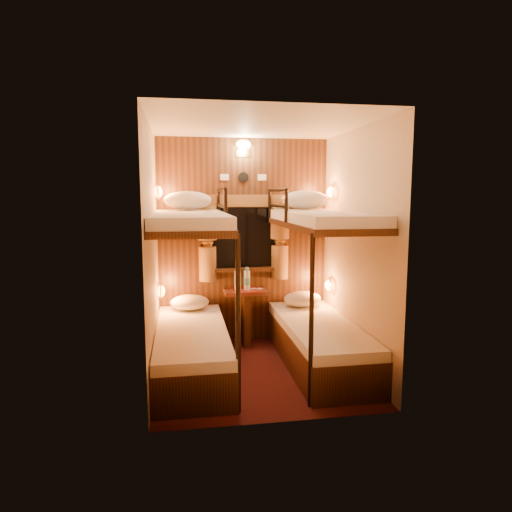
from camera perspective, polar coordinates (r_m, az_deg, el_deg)
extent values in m
plane|color=black|center=(4.71, 0.24, -14.16)|extent=(2.10, 2.10, 0.00)
plane|color=silver|center=(4.41, 0.26, 16.14)|extent=(2.10, 2.10, 0.00)
plane|color=#C6B293|center=(5.43, -1.61, 1.87)|extent=(2.40, 0.00, 2.40)
plane|color=#C6B293|center=(3.38, 3.23, -1.72)|extent=(2.40, 0.00, 2.40)
plane|color=#C6B293|center=(4.35, -12.85, 0.21)|extent=(0.00, 2.40, 2.40)
plane|color=#C6B293|center=(4.67, 12.43, 0.73)|extent=(0.00, 2.40, 2.40)
cube|color=#311D0D|center=(5.42, -1.58, 1.85)|extent=(2.00, 0.03, 2.40)
cube|color=#311D0D|center=(4.65, -8.01, -12.20)|extent=(0.70, 1.90, 0.35)
cube|color=white|center=(4.58, -8.06, -9.55)|extent=(0.68, 1.88, 0.10)
cube|color=#311D0D|center=(4.39, -8.32, 3.67)|extent=(0.70, 1.90, 0.06)
cube|color=white|center=(4.38, -8.34, 4.71)|extent=(0.68, 1.88, 0.10)
cylinder|color=black|center=(3.65, -2.25, -8.66)|extent=(0.04, 0.04, 1.45)
cylinder|color=black|center=(5.27, -4.73, 6.46)|extent=(0.04, 0.04, 0.32)
cylinder|color=black|center=(4.43, -3.82, 6.23)|extent=(0.04, 0.04, 0.32)
cylinder|color=black|center=(4.85, -4.33, 8.25)|extent=(0.04, 0.85, 0.04)
cylinder|color=black|center=(4.85, -4.31, 6.24)|extent=(0.03, 0.85, 0.03)
cube|color=#311D0D|center=(4.85, 7.84, -11.34)|extent=(0.70, 1.90, 0.35)
cube|color=white|center=(4.78, 7.89, -8.79)|extent=(0.68, 1.88, 0.10)
cube|color=#311D0D|center=(4.60, 8.13, 3.85)|extent=(0.70, 1.90, 0.06)
cube|color=white|center=(4.59, 8.15, 4.85)|extent=(0.68, 1.88, 0.10)
cylinder|color=black|center=(3.77, 6.93, -8.19)|extent=(0.04, 0.04, 1.45)
cylinder|color=black|center=(5.36, 1.72, 6.50)|extent=(0.04, 0.04, 0.32)
cylinder|color=black|center=(4.53, 3.81, 6.26)|extent=(0.04, 0.04, 0.32)
cylinder|color=black|center=(4.94, 2.69, 8.25)|extent=(0.04, 0.85, 0.04)
cylinder|color=black|center=(4.94, 2.68, 6.28)|extent=(0.03, 0.85, 0.03)
cube|color=black|center=(5.39, -1.56, 2.36)|extent=(0.98, 0.02, 0.78)
cube|color=black|center=(5.38, -1.54, 2.35)|extent=(0.90, 0.01, 0.70)
cube|color=#311D0D|center=(5.40, -1.48, -1.70)|extent=(1.00, 0.12, 0.04)
cube|color=brown|center=(5.34, -1.52, 6.93)|extent=(1.10, 0.06, 0.14)
cylinder|color=brown|center=(5.29, -6.13, 4.17)|extent=(0.22, 0.22, 0.40)
cylinder|color=brown|center=(5.31, -6.09, 1.70)|extent=(0.11, 0.11, 0.12)
cylinder|color=brown|center=(5.34, -6.05, -0.97)|extent=(0.20, 0.20, 0.40)
torus|color=#B58E35|center=(5.31, -6.09, 1.70)|extent=(0.14, 0.14, 0.02)
cylinder|color=brown|center=(5.41, 3.03, 4.28)|extent=(0.22, 0.22, 0.40)
cylinder|color=brown|center=(5.43, 3.01, 1.86)|extent=(0.11, 0.11, 0.12)
cylinder|color=brown|center=(5.46, 2.99, -0.75)|extent=(0.20, 0.20, 0.40)
torus|color=#B58E35|center=(5.43, 3.01, 1.86)|extent=(0.14, 0.14, 0.02)
cylinder|color=black|center=(5.37, -1.59, 9.81)|extent=(0.12, 0.02, 0.12)
cube|color=silver|center=(5.35, -3.96, 9.81)|extent=(0.10, 0.01, 0.07)
cube|color=silver|center=(5.41, 0.76, 9.80)|extent=(0.10, 0.01, 0.07)
cube|color=#B58E35|center=(5.39, -1.60, 12.68)|extent=(0.18, 0.01, 0.08)
ellipsoid|color=#FFCC8C|center=(5.38, -1.57, 13.76)|extent=(0.18, 0.09, 0.11)
ellipsoid|color=orange|center=(5.12, -11.78, -4.32)|extent=(0.08, 0.20, 0.13)
torus|color=#B58E35|center=(5.12, -11.78, -4.32)|extent=(0.02, 0.17, 0.17)
ellipsoid|color=orange|center=(5.01, -12.12, 7.85)|extent=(0.08, 0.20, 0.13)
torus|color=#B58E35|center=(5.01, -12.12, 7.85)|extent=(0.02, 0.17, 0.17)
ellipsoid|color=orange|center=(5.39, 9.12, -3.66)|extent=(0.08, 0.20, 0.13)
torus|color=#B58E35|center=(5.39, 9.12, -3.66)|extent=(0.02, 0.17, 0.17)
ellipsoid|color=orange|center=(5.28, 9.37, 7.90)|extent=(0.08, 0.20, 0.13)
torus|color=#B58E35|center=(5.28, 9.37, 7.90)|extent=(0.02, 0.17, 0.17)
cube|color=maroon|center=(5.33, -1.29, -4.46)|extent=(0.50, 0.34, 0.04)
cube|color=#311D0D|center=(5.40, -1.28, -7.83)|extent=(0.08, 0.30, 0.61)
cube|color=maroon|center=(5.32, -1.29, -4.23)|extent=(0.30, 0.34, 0.01)
cylinder|color=#99BFE5|center=(5.30, -2.31, -3.05)|extent=(0.07, 0.07, 0.23)
cylinder|color=teal|center=(5.31, -2.31, -3.17)|extent=(0.08, 0.08, 0.08)
cylinder|color=teal|center=(5.28, -2.32, -1.61)|extent=(0.04, 0.04, 0.03)
cylinder|color=#99BFE5|center=(5.29, -1.14, -3.06)|extent=(0.07, 0.07, 0.23)
cylinder|color=teal|center=(5.29, -1.14, -3.18)|extent=(0.08, 0.08, 0.08)
cylinder|color=teal|center=(5.27, -1.14, -1.59)|extent=(0.04, 0.04, 0.03)
cube|color=silver|center=(5.37, -0.44, -4.11)|extent=(0.10, 0.09, 0.01)
cube|color=silver|center=(5.37, 0.39, -4.11)|extent=(0.10, 0.09, 0.01)
ellipsoid|color=silver|center=(5.23, -8.28, -5.75)|extent=(0.44, 0.31, 0.17)
ellipsoid|color=silver|center=(5.37, 5.81, -5.36)|extent=(0.44, 0.32, 0.17)
ellipsoid|color=silver|center=(5.01, -8.52, 6.88)|extent=(0.51, 0.37, 0.20)
ellipsoid|color=silver|center=(5.18, 6.14, 7.00)|extent=(0.54, 0.38, 0.21)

